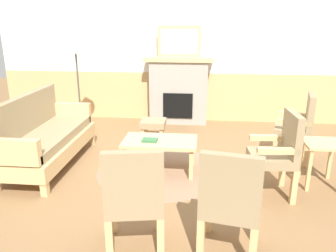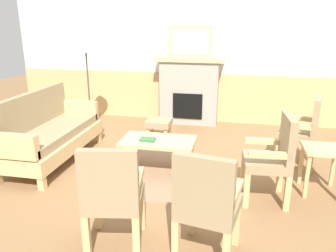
{
  "view_description": "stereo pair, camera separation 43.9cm",
  "coord_description": "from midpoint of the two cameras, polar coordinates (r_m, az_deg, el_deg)",
  "views": [
    {
      "loc": [
        0.45,
        -3.95,
        1.93
      ],
      "look_at": [
        0.0,
        0.35,
        0.55
      ],
      "focal_mm": 35.42,
      "sensor_mm": 36.0,
      "label": 1
    },
    {
      "loc": [
        0.88,
        -3.88,
        1.93
      ],
      "look_at": [
        0.0,
        0.35,
        0.55
      ],
      "focal_mm": 35.42,
      "sensor_mm": 36.0,
      "label": 2
    }
  ],
  "objects": [
    {
      "name": "ground_plane",
      "position": [
        4.41,
        -3.36,
        -8.25
      ],
      "size": [
        14.0,
        14.0,
        0.0
      ],
      "primitive_type": "plane",
      "color": "olive"
    },
    {
      "name": "round_rug",
      "position": [
        4.5,
        -4.17,
        -7.68
      ],
      "size": [
        1.7,
        1.7,
        0.01
      ],
      "primitive_type": "cylinder",
      "color": "#896B51",
      "rests_on": "ground_plane"
    },
    {
      "name": "armchair_by_window_left",
      "position": [
        4.91,
        19.23,
        0.23
      ],
      "size": [
        0.58,
        0.58,
        0.98
      ],
      "color": "tan",
      "rests_on": "ground_plane"
    },
    {
      "name": "wall_back",
      "position": [
        6.57,
        0.12,
        12.29
      ],
      "size": [
        7.2,
        0.14,
        2.7
      ],
      "color": "white",
      "rests_on": "ground_plane"
    },
    {
      "name": "coffee_table",
      "position": [
        4.35,
        -4.28,
        -3.13
      ],
      "size": [
        0.96,
        0.56,
        0.44
      ],
      "color": "tan",
      "rests_on": "ground_plane"
    },
    {
      "name": "side_table",
      "position": [
        4.28,
        22.36,
        -4.13
      ],
      "size": [
        0.44,
        0.44,
        0.55
      ],
      "color": "tan",
      "rests_on": "ground_plane"
    },
    {
      "name": "armchair_front_left",
      "position": [
        2.77,
        6.17,
        -12.49
      ],
      "size": [
        0.56,
        0.56,
        0.98
      ],
      "color": "tan",
      "rests_on": "ground_plane"
    },
    {
      "name": "armchair_front_center",
      "position": [
        2.86,
        -10.33,
        -11.72
      ],
      "size": [
        0.56,
        0.56,
        0.98
      ],
      "color": "tan",
      "rests_on": "ground_plane"
    },
    {
      "name": "couch",
      "position": [
        4.91,
        -22.74,
        -1.9
      ],
      "size": [
        0.7,
        1.8,
        0.98
      ],
      "color": "tan",
      "rests_on": "ground_plane"
    },
    {
      "name": "fireplace",
      "position": [
        6.43,
        -0.11,
        6.23
      ],
      "size": [
        1.3,
        0.44,
        1.28
      ],
      "color": "gray",
      "rests_on": "ground_plane"
    },
    {
      "name": "footstool",
      "position": [
        5.49,
        -4.84,
        0.22
      ],
      "size": [
        0.4,
        0.4,
        0.36
      ],
      "color": "tan",
      "rests_on": "ground_plane"
    },
    {
      "name": "book_on_table",
      "position": [
        4.29,
        -6.08,
        -2.49
      ],
      "size": [
        0.2,
        0.15,
        0.03
      ],
      "primitive_type": "cube",
      "rotation": [
        0.0,
        0.0,
        -0.05
      ],
      "color": "#33663D",
      "rests_on": "coffee_table"
    },
    {
      "name": "framed_picture",
      "position": [
        6.31,
        -0.12,
        14.34
      ],
      "size": [
        0.8,
        0.04,
        0.56
      ],
      "color": "tan",
      "rests_on": "fireplace"
    },
    {
      "name": "armchair_near_fireplace",
      "position": [
        3.84,
        15.46,
        -4.19
      ],
      "size": [
        0.51,
        0.51,
        0.98
      ],
      "color": "tan",
      "rests_on": "ground_plane"
    },
    {
      "name": "floor_lamp_by_couch",
      "position": [
        5.83,
        -17.77,
        12.17
      ],
      "size": [
        0.36,
        0.36,
        1.68
      ],
      "color": "#332D28",
      "rests_on": "ground_plane"
    }
  ]
}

